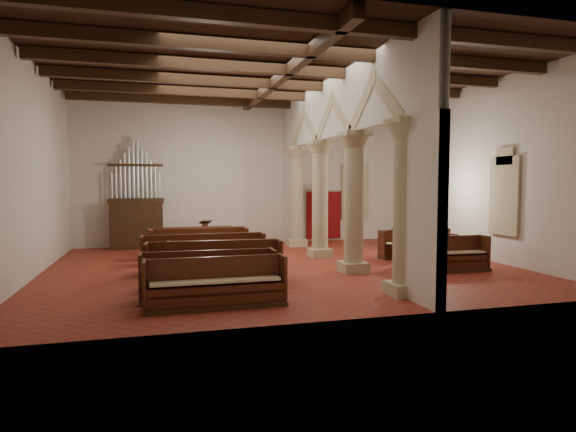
% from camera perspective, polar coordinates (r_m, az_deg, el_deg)
% --- Properties ---
extents(floor, '(14.00, 14.00, 0.00)m').
position_cam_1_polar(floor, '(15.12, -0.84, -5.99)').
color(floor, maroon).
rests_on(floor, ground).
extents(ceiling, '(14.00, 14.00, 0.00)m').
position_cam_1_polar(ceiling, '(15.27, -0.86, 16.79)').
color(ceiling, black).
rests_on(ceiling, wall_back).
extents(wall_back, '(14.00, 0.02, 6.00)m').
position_cam_1_polar(wall_back, '(20.76, -4.98, 5.03)').
color(wall_back, beige).
rests_on(wall_back, floor).
extents(wall_front, '(14.00, 0.02, 6.00)m').
position_cam_1_polar(wall_front, '(9.20, 8.53, 6.32)').
color(wall_front, beige).
rests_on(wall_front, floor).
extents(wall_left, '(0.02, 12.00, 6.00)m').
position_cam_1_polar(wall_left, '(14.80, -28.23, 4.99)').
color(wall_left, beige).
rests_on(wall_left, floor).
extents(wall_right, '(0.02, 12.00, 6.00)m').
position_cam_1_polar(wall_right, '(17.96, 21.42, 4.93)').
color(wall_right, beige).
rests_on(wall_right, floor).
extents(ceiling_beams, '(13.80, 11.80, 0.30)m').
position_cam_1_polar(ceiling_beams, '(15.23, -0.86, 16.13)').
color(ceiling_beams, '#321F10').
rests_on(ceiling_beams, wall_back).
extents(arcade, '(0.90, 11.90, 6.00)m').
position_cam_1_polar(arcade, '(15.46, 5.68, 7.47)').
color(arcade, tan).
rests_on(arcade, floor).
extents(window_right_a, '(0.03, 1.00, 2.20)m').
position_cam_1_polar(window_right_a, '(16.77, 24.35, 2.21)').
color(window_right_a, '#34755B').
rests_on(window_right_a, wall_right).
extents(window_right_b, '(0.03, 1.00, 2.20)m').
position_cam_1_polar(window_right_b, '(20.01, 17.04, 2.62)').
color(window_right_b, '#34755B').
rests_on(window_right_b, wall_right).
extents(window_back, '(1.00, 0.03, 2.20)m').
position_cam_1_polar(window_back, '(22.18, 7.87, 2.87)').
color(window_back, '#34755B').
rests_on(window_back, wall_back).
extents(pipe_organ, '(2.10, 0.85, 4.40)m').
position_cam_1_polar(pipe_organ, '(19.97, -17.50, 0.23)').
color(pipe_organ, '#321F10').
rests_on(pipe_organ, floor).
extents(lectern, '(0.51, 0.53, 1.09)m').
position_cam_1_polar(lectern, '(20.12, -9.80, -2.26)').
color(lectern, '#3D2213').
rests_on(lectern, floor).
extents(dossal_curtain, '(1.80, 0.07, 2.17)m').
position_cam_1_polar(dossal_curtain, '(21.62, 4.25, 0.13)').
color(dossal_curtain, maroon).
rests_on(dossal_curtain, floor).
extents(processional_banner, '(0.58, 0.74, 2.74)m').
position_cam_1_polar(processional_banner, '(19.94, 7.39, -1.15)').
color(processional_banner, '#321F10').
rests_on(processional_banner, floor).
extents(hymnal_box_a, '(0.42, 0.38, 0.34)m').
position_cam_1_polar(hymnal_box_a, '(10.58, -1.92, -8.82)').
color(hymnal_box_a, navy).
rests_on(hymnal_box_a, floor).
extents(hymnal_box_b, '(0.33, 0.29, 0.28)m').
position_cam_1_polar(hymnal_box_b, '(13.32, -0.92, -6.30)').
color(hymnal_box_b, navy).
rests_on(hymnal_box_b, floor).
extents(hymnal_box_c, '(0.32, 0.28, 0.27)m').
position_cam_1_polar(hymnal_box_c, '(14.79, -5.60, -5.30)').
color(hymnal_box_c, navy).
rests_on(hymnal_box_c, floor).
extents(tube_heater_a, '(1.03, 0.12, 0.10)m').
position_cam_1_polar(tube_heater_a, '(10.28, -12.59, -9.95)').
color(tube_heater_a, white).
rests_on(tube_heater_a, floor).
extents(tube_heater_b, '(0.89, 0.30, 0.09)m').
position_cam_1_polar(tube_heater_b, '(11.69, -8.16, -8.19)').
color(tube_heater_b, silver).
rests_on(tube_heater_b, floor).
extents(nave_pew_0, '(2.96, 0.72, 1.05)m').
position_cam_1_polar(nave_pew_0, '(10.32, -8.51, -8.78)').
color(nave_pew_0, '#321F10').
rests_on(nave_pew_0, floor).
extents(nave_pew_1, '(3.02, 0.77, 1.08)m').
position_cam_1_polar(nave_pew_1, '(11.08, -9.35, -7.85)').
color(nave_pew_1, '#321F10').
rests_on(nave_pew_1, floor).
extents(nave_pew_2, '(3.41, 0.98, 1.15)m').
position_cam_1_polar(nave_pew_2, '(12.25, -8.67, -6.59)').
color(nave_pew_2, '#321F10').
rests_on(nave_pew_2, floor).
extents(nave_pew_3, '(2.97, 0.87, 1.07)m').
position_cam_1_polar(nave_pew_3, '(13.06, -7.65, -6.04)').
color(nave_pew_3, '#321F10').
rests_on(nave_pew_3, floor).
extents(nave_pew_4, '(3.51, 0.80, 1.13)m').
position_cam_1_polar(nave_pew_4, '(14.14, -9.88, -5.22)').
color(nave_pew_4, '#321F10').
rests_on(nave_pew_4, floor).
extents(nave_pew_5, '(2.55, 0.81, 0.98)m').
position_cam_1_polar(nave_pew_5, '(14.97, -10.69, -4.90)').
color(nave_pew_5, '#321F10').
rests_on(nave_pew_5, floor).
extents(nave_pew_6, '(3.13, 0.76, 1.11)m').
position_cam_1_polar(nave_pew_6, '(16.03, -10.37, -4.15)').
color(nave_pew_6, '#321F10').
rests_on(nave_pew_6, floor).
extents(nave_pew_7, '(3.32, 0.74, 1.06)m').
position_cam_1_polar(nave_pew_7, '(16.99, -10.65, -3.76)').
color(nave_pew_7, '#321F10').
rests_on(nave_pew_7, floor).
extents(nave_pew_8, '(2.81, 0.71, 1.00)m').
position_cam_1_polar(nave_pew_8, '(17.85, -11.01, -3.44)').
color(nave_pew_8, '#321F10').
rests_on(nave_pew_8, floor).
extents(aisle_pew_0, '(1.79, 0.76, 1.04)m').
position_cam_1_polar(aisle_pew_0, '(15.15, 19.54, -4.84)').
color(aisle_pew_0, '#321F10').
rests_on(aisle_pew_0, floor).
extents(aisle_pew_1, '(1.90, 0.77, 0.99)m').
position_cam_1_polar(aisle_pew_1, '(15.75, 16.29, -4.51)').
color(aisle_pew_1, '#321F10').
rests_on(aisle_pew_1, floor).
extents(aisle_pew_2, '(1.87, 0.76, 1.07)m').
position_cam_1_polar(aisle_pew_2, '(16.94, 15.47, -3.80)').
color(aisle_pew_2, '#321F10').
rests_on(aisle_pew_2, floor).
extents(aisle_pew_3, '(1.94, 0.71, 0.97)m').
position_cam_1_polar(aisle_pew_3, '(17.22, 13.87, -3.78)').
color(aisle_pew_3, '#321F10').
rests_on(aisle_pew_3, floor).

